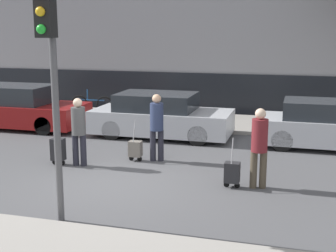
# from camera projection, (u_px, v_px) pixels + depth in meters

# --- Properties ---
(ground_plane) EXTENTS (80.00, 80.00, 0.00)m
(ground_plane) POSITION_uv_depth(u_px,v_px,m) (118.00, 182.00, 10.30)
(ground_plane) COLOR #4C4C4F
(sidewalk_far) EXTENTS (28.00, 3.00, 0.12)m
(sidewalk_far) POSITION_uv_depth(u_px,v_px,m) (190.00, 121.00, 16.88)
(sidewalk_far) COLOR gray
(sidewalk_far) RESTS_ON ground_plane
(parked_car_0) EXTENTS (4.51, 1.92, 1.45)m
(parked_car_0) POSITION_uv_depth(u_px,v_px,m) (19.00, 108.00, 15.99)
(parked_car_0) COLOR maroon
(parked_car_0) RESTS_ON ground_plane
(parked_car_1) EXTENTS (4.32, 1.87, 1.37)m
(parked_car_1) POSITION_uv_depth(u_px,v_px,m) (160.00, 116.00, 14.61)
(parked_car_1) COLOR #B7BABF
(parked_car_1) RESTS_ON ground_plane
(parked_car_2) EXTENTS (3.94, 1.70, 1.35)m
(parked_car_2) POSITION_uv_depth(u_px,v_px,m) (327.00, 126.00, 13.21)
(parked_car_2) COLOR #B7BABF
(parked_car_2) RESTS_ON ground_plane
(pedestrian_left) EXTENTS (0.35, 0.34, 1.69)m
(pedestrian_left) POSITION_uv_depth(u_px,v_px,m) (79.00, 128.00, 11.39)
(pedestrian_left) COLOR #23232D
(pedestrian_left) RESTS_ON ground_plane
(trolley_left) EXTENTS (0.34, 0.29, 1.21)m
(trolley_left) POSITION_uv_depth(u_px,v_px,m) (58.00, 149.00, 11.57)
(trolley_left) COLOR #262628
(trolley_left) RESTS_ON ground_plane
(pedestrian_center) EXTENTS (0.34, 0.34, 1.72)m
(pedestrian_center) POSITION_uv_depth(u_px,v_px,m) (157.00, 123.00, 11.81)
(pedestrian_center) COLOR #23232D
(pedestrian_center) RESTS_ON ground_plane
(trolley_center) EXTENTS (0.34, 0.29, 1.06)m
(trolley_center) POSITION_uv_depth(u_px,v_px,m) (135.00, 149.00, 11.93)
(trolley_center) COLOR slate
(trolley_center) RESTS_ON ground_plane
(pedestrian_right) EXTENTS (0.34, 0.34, 1.71)m
(pedestrian_right) POSITION_uv_depth(u_px,v_px,m) (259.00, 143.00, 9.75)
(pedestrian_right) COLOR #4C4233
(pedestrian_right) RESTS_ON ground_plane
(trolley_right) EXTENTS (0.34, 0.29, 1.09)m
(trolley_right) POSITION_uv_depth(u_px,v_px,m) (232.00, 173.00, 9.90)
(trolley_right) COLOR #262628
(trolley_right) RESTS_ON ground_plane
(traffic_light) EXTENTS (0.28, 0.47, 3.98)m
(traffic_light) POSITION_uv_depth(u_px,v_px,m) (50.00, 60.00, 7.55)
(traffic_light) COLOR #515154
(traffic_light) RESTS_ON ground_plane
(parked_bicycle) EXTENTS (1.77, 0.06, 0.96)m
(parked_bicycle) POSITION_uv_depth(u_px,v_px,m) (92.00, 105.00, 17.80)
(parked_bicycle) COLOR black
(parked_bicycle) RESTS_ON sidewalk_far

